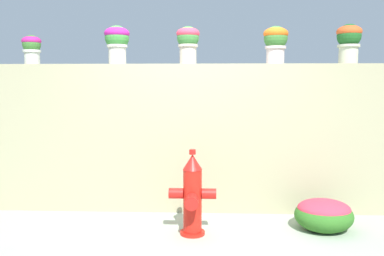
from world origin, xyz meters
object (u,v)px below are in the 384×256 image
at_px(potted_plant_3, 188,41).
at_px(potted_plant_5, 349,39).
at_px(potted_plant_4, 276,41).
at_px(potted_plant_1, 32,47).
at_px(potted_plant_2, 117,40).
at_px(flower_bush_left, 324,214).
at_px(fire_hydrant, 192,196).

height_order(potted_plant_3, potted_plant_5, potted_plant_5).
bearing_deg(potted_plant_5, potted_plant_4, 179.16).
distance_m(potted_plant_1, potted_plant_3, 1.92).
height_order(potted_plant_2, potted_plant_3, potted_plant_2).
bearing_deg(potted_plant_3, potted_plant_5, 1.65).
relative_size(potted_plant_5, flower_bush_left, 0.76).
bearing_deg(potted_plant_2, flower_bush_left, -15.76).
xyz_separation_m(potted_plant_2, potted_plant_3, (0.86, -0.02, -0.01)).
relative_size(potted_plant_2, fire_hydrant, 0.52).
distance_m(potted_plant_2, potted_plant_5, 2.77).
distance_m(potted_plant_1, fire_hydrant, 2.71).
bearing_deg(flower_bush_left, potted_plant_5, 58.94).
distance_m(potted_plant_3, fire_hydrant, 1.87).
bearing_deg(potted_plant_1, potted_plant_4, 0.67).
xyz_separation_m(potted_plant_1, potted_plant_3, (1.92, -0.03, 0.06)).
height_order(potted_plant_1, potted_plant_3, potted_plant_3).
height_order(potted_plant_3, fire_hydrant, potted_plant_3).
bearing_deg(potted_plant_3, potted_plant_2, 178.61).
height_order(fire_hydrant, flower_bush_left, fire_hydrant).
bearing_deg(flower_bush_left, fire_hydrant, -171.93).
bearing_deg(potted_plant_4, potted_plant_3, -176.31).
distance_m(potted_plant_2, flower_bush_left, 3.10).
bearing_deg(potted_plant_4, potted_plant_2, -178.60).
bearing_deg(fire_hydrant, potted_plant_3, 95.98).
bearing_deg(fire_hydrant, potted_plant_2, 137.71).
bearing_deg(flower_bush_left, potted_plant_4, 121.86).
bearing_deg(potted_plant_3, potted_plant_1, 179.01).
xyz_separation_m(potted_plant_2, potted_plant_4, (1.91, 0.05, -0.01)).
bearing_deg(potted_plant_1, potted_plant_3, -0.99).
distance_m(potted_plant_3, potted_plant_5, 1.91).
height_order(potted_plant_1, fire_hydrant, potted_plant_1).
relative_size(potted_plant_1, flower_bush_left, 0.57).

